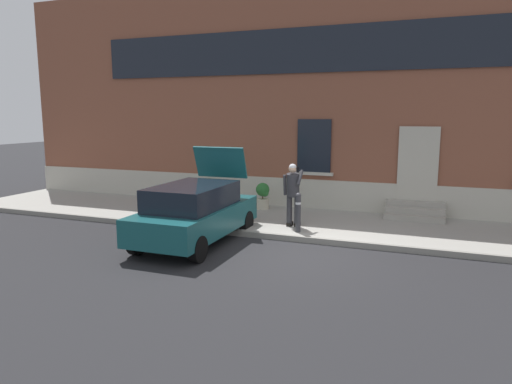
{
  "coord_description": "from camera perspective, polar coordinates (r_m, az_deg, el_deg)",
  "views": [
    {
      "loc": [
        2.97,
        -10.22,
        3.22
      ],
      "look_at": [
        -1.56,
        1.6,
        1.1
      ],
      "focal_mm": 32.84,
      "sensor_mm": 36.0,
      "label": 1
    }
  ],
  "objects": [
    {
      "name": "person_on_phone",
      "position": [
        12.75,
        4.53,
        0.14
      ],
      "size": [
        0.51,
        0.49,
        1.75
      ],
      "rotation": [
        0.0,
        0.0,
        -0.19
      ],
      "color": "#2D2D33",
      "rests_on": "sidewalk"
    },
    {
      "name": "sidewalk",
      "position": [
        13.72,
        7.9,
        -3.83
      ],
      "size": [
        24.0,
        3.6,
        0.15
      ],
      "primitive_type": "cube",
      "color": "#99968E",
      "rests_on": "ground"
    },
    {
      "name": "ground_plane",
      "position": [
        11.12,
        4.58,
        -7.36
      ],
      "size": [
        80.0,
        80.0,
        0.0
      ],
      "primitive_type": "plane",
      "color": "#232326"
    },
    {
      "name": "hatchback_car_teal",
      "position": [
        11.8,
        -7.39,
        -2.41
      ],
      "size": [
        1.79,
        4.07,
        2.34
      ],
      "color": "#165156",
      "rests_on": "ground"
    },
    {
      "name": "planter_olive",
      "position": [
        16.41,
        -6.24,
        0.28
      ],
      "size": [
        0.44,
        0.44,
        0.86
      ],
      "color": "#606B38",
      "rests_on": "sidewalk"
    },
    {
      "name": "planter_cream",
      "position": [
        15.21,
        0.84,
        -0.39
      ],
      "size": [
        0.44,
        0.44,
        0.86
      ],
      "color": "beige",
      "rests_on": "sidewalk"
    },
    {
      "name": "building_facade",
      "position": [
        15.8,
        10.32,
        11.2
      ],
      "size": [
        24.0,
        1.52,
        7.5
      ],
      "color": "brown",
      "rests_on": "ground"
    },
    {
      "name": "bollard_near_person",
      "position": [
        12.28,
        5.15,
        -2.31
      ],
      "size": [
        0.15,
        0.15,
        1.04
      ],
      "color": "#333338",
      "rests_on": "sidewalk"
    },
    {
      "name": "entrance_stoop",
      "position": [
        14.74,
        18.78,
        -2.29
      ],
      "size": [
        1.7,
        0.96,
        0.48
      ],
      "color": "#9E998E",
      "rests_on": "sidewalk"
    },
    {
      "name": "bollard_far_left",
      "position": [
        13.5,
        -8.2,
        -1.29
      ],
      "size": [
        0.15,
        0.15,
        1.04
      ],
      "color": "#333338",
      "rests_on": "sidewalk"
    },
    {
      "name": "curb_edge",
      "position": [
        11.97,
        5.86,
        -5.78
      ],
      "size": [
        24.0,
        0.12,
        0.15
      ],
      "primitive_type": "cube",
      "color": "gray",
      "rests_on": "ground"
    }
  ]
}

